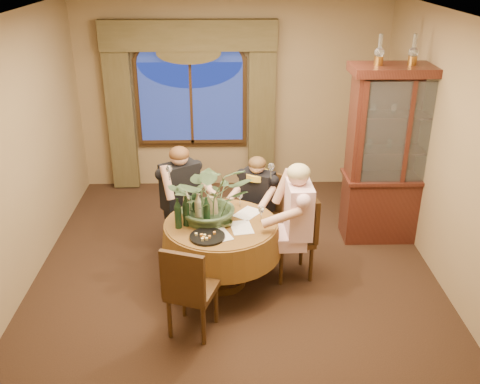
{
  "coord_description": "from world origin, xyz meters",
  "views": [
    {
      "loc": [
        -0.07,
        -5.21,
        3.38
      ],
      "look_at": [
        0.05,
        -0.25,
        1.1
      ],
      "focal_mm": 40.0,
      "sensor_mm": 36.0,
      "label": 1
    }
  ],
  "objects_px": {
    "centerpiece_plant": "(211,168)",
    "olive_bowl": "(226,224)",
    "wine_bottle_4": "(186,211)",
    "wine_bottle_2": "(187,204)",
    "china_cabinet": "(399,156)",
    "oil_lamp_right": "(448,49)",
    "oil_lamp_left": "(380,50)",
    "chair_back": "(186,213)",
    "dining_table": "(221,253)",
    "oil_lamp_center": "(414,50)",
    "person_back": "(181,200)",
    "wine_bottle_5": "(207,212)",
    "person_scarf": "(257,204)",
    "wine_bottle_3": "(195,202)",
    "wine_bottle_1": "(198,208)",
    "chair_front_left": "(192,288)",
    "person_pink": "(298,225)",
    "chair_back_right": "(258,215)",
    "chair_right": "(292,237)",
    "wine_bottle_0": "(178,213)"
  },
  "relations": [
    {
      "from": "centerpiece_plant",
      "to": "olive_bowl",
      "type": "height_order",
      "value": "centerpiece_plant"
    },
    {
      "from": "wine_bottle_4",
      "to": "wine_bottle_2",
      "type": "bearing_deg",
      "value": 91.51
    },
    {
      "from": "china_cabinet",
      "to": "oil_lamp_right",
      "type": "xyz_separation_m",
      "value": [
        0.38,
        0.0,
        1.26
      ]
    },
    {
      "from": "oil_lamp_left",
      "to": "china_cabinet",
      "type": "bearing_deg",
      "value": 0.0
    },
    {
      "from": "chair_back",
      "to": "oil_lamp_left",
      "type": "bearing_deg",
      "value": 157.02
    },
    {
      "from": "dining_table",
      "to": "oil_lamp_center",
      "type": "relative_size",
      "value": 3.78
    },
    {
      "from": "person_back",
      "to": "wine_bottle_5",
      "type": "height_order",
      "value": "person_back"
    },
    {
      "from": "oil_lamp_center",
      "to": "wine_bottle_5",
      "type": "height_order",
      "value": "oil_lamp_center"
    },
    {
      "from": "person_scarf",
      "to": "wine_bottle_3",
      "type": "relative_size",
      "value": 3.66
    },
    {
      "from": "oil_lamp_left",
      "to": "chair_back",
      "type": "bearing_deg",
      "value": -173.65
    },
    {
      "from": "dining_table",
      "to": "person_back",
      "type": "bearing_deg",
      "value": 123.89
    },
    {
      "from": "chair_back",
      "to": "centerpiece_plant",
      "type": "xyz_separation_m",
      "value": [
        0.33,
        -0.65,
        0.85
      ]
    },
    {
      "from": "person_back",
      "to": "wine_bottle_1",
      "type": "xyz_separation_m",
      "value": [
        0.25,
        -0.71,
        0.24
      ]
    },
    {
      "from": "chair_front_left",
      "to": "person_back",
      "type": "bearing_deg",
      "value": 116.82
    },
    {
      "from": "dining_table",
      "to": "wine_bottle_5",
      "type": "height_order",
      "value": "wine_bottle_5"
    },
    {
      "from": "oil_lamp_left",
      "to": "person_pink",
      "type": "height_order",
      "value": "oil_lamp_left"
    },
    {
      "from": "china_cabinet",
      "to": "wine_bottle_2",
      "type": "height_order",
      "value": "china_cabinet"
    },
    {
      "from": "person_pink",
      "to": "wine_bottle_2",
      "type": "bearing_deg",
      "value": 84.36
    },
    {
      "from": "person_pink",
      "to": "wine_bottle_2",
      "type": "relative_size",
      "value": 4.23
    },
    {
      "from": "chair_back_right",
      "to": "chair_front_left",
      "type": "relative_size",
      "value": 1.0
    },
    {
      "from": "chair_front_left",
      "to": "centerpiece_plant",
      "type": "distance_m",
      "value": 1.24
    },
    {
      "from": "oil_lamp_left",
      "to": "olive_bowl",
      "type": "distance_m",
      "value": 2.57
    },
    {
      "from": "person_back",
      "to": "chair_back",
      "type": "bearing_deg",
      "value": -178.95
    },
    {
      "from": "olive_bowl",
      "to": "person_scarf",
      "type": "bearing_deg",
      "value": 65.32
    },
    {
      "from": "oil_lamp_right",
      "to": "dining_table",
      "type": "bearing_deg",
      "value": -158.33
    },
    {
      "from": "oil_lamp_left",
      "to": "wine_bottle_1",
      "type": "xyz_separation_m",
      "value": [
        -2.0,
        -0.99,
        -1.44
      ]
    },
    {
      "from": "oil_lamp_center",
      "to": "chair_back",
      "type": "height_order",
      "value": "oil_lamp_center"
    },
    {
      "from": "chair_right",
      "to": "wine_bottle_2",
      "type": "bearing_deg",
      "value": 81.47
    },
    {
      "from": "wine_bottle_0",
      "to": "wine_bottle_5",
      "type": "relative_size",
      "value": 1.0
    },
    {
      "from": "dining_table",
      "to": "wine_bottle_0",
      "type": "relative_size",
      "value": 3.89
    },
    {
      "from": "oil_lamp_center",
      "to": "olive_bowl",
      "type": "distance_m",
      "value": 2.83
    },
    {
      "from": "wine_bottle_5",
      "to": "oil_lamp_right",
      "type": "bearing_deg",
      "value": 22.1
    },
    {
      "from": "oil_lamp_right",
      "to": "wine_bottle_4",
      "type": "height_order",
      "value": "oil_lamp_right"
    },
    {
      "from": "oil_lamp_right",
      "to": "chair_back_right",
      "type": "xyz_separation_m",
      "value": [
        -2.09,
        -0.31,
        -1.87
      ]
    },
    {
      "from": "person_scarf",
      "to": "wine_bottle_1",
      "type": "distance_m",
      "value": 1.03
    },
    {
      "from": "person_pink",
      "to": "wine_bottle_4",
      "type": "height_order",
      "value": "person_pink"
    },
    {
      "from": "china_cabinet",
      "to": "oil_lamp_left",
      "type": "relative_size",
      "value": 6.42
    },
    {
      "from": "dining_table",
      "to": "centerpiece_plant",
      "type": "bearing_deg",
      "value": 132.96
    },
    {
      "from": "person_scarf",
      "to": "person_pink",
      "type": "bearing_deg",
      "value": 148.35
    },
    {
      "from": "oil_lamp_right",
      "to": "centerpiece_plant",
      "type": "distance_m",
      "value": 2.95
    },
    {
      "from": "dining_table",
      "to": "wine_bottle_1",
      "type": "height_order",
      "value": "wine_bottle_1"
    },
    {
      "from": "oil_lamp_left",
      "to": "person_scarf",
      "type": "bearing_deg",
      "value": -169.19
    },
    {
      "from": "person_back",
      "to": "wine_bottle_3",
      "type": "relative_size",
      "value": 4.08
    },
    {
      "from": "chair_back",
      "to": "wine_bottle_4",
      "type": "relative_size",
      "value": 2.91
    },
    {
      "from": "chair_front_left",
      "to": "oil_lamp_left",
      "type": "bearing_deg",
      "value": 60.09
    },
    {
      "from": "oil_lamp_center",
      "to": "wine_bottle_2",
      "type": "height_order",
      "value": "oil_lamp_center"
    },
    {
      "from": "wine_bottle_2",
      "to": "wine_bottle_4",
      "type": "distance_m",
      "value": 0.15
    },
    {
      "from": "dining_table",
      "to": "wine_bottle_3",
      "type": "relative_size",
      "value": 3.89
    },
    {
      "from": "dining_table",
      "to": "china_cabinet",
      "type": "bearing_deg",
      "value": 25.05
    },
    {
      "from": "chair_right",
      "to": "wine_bottle_4",
      "type": "bearing_deg",
      "value": 89.13
    }
  ]
}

